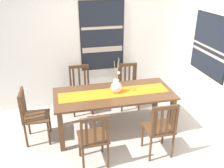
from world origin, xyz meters
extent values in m
cube|color=#B2A89E|center=(0.00, 0.00, -0.01)|extent=(6.40, 6.40, 0.03)
cube|color=silver|center=(0.00, 1.86, 1.35)|extent=(6.40, 0.12, 2.70)
cube|color=#51331E|center=(0.05, 0.63, 0.73)|extent=(2.04, 0.89, 0.03)
cube|color=#51331E|center=(-0.89, 0.27, 0.36)|extent=(0.08, 0.08, 0.71)
cube|color=#51331E|center=(0.99, 0.27, 0.36)|extent=(0.08, 0.08, 0.71)
cube|color=#51331E|center=(-0.89, 1.00, 0.36)|extent=(0.08, 0.08, 0.71)
cube|color=#51331E|center=(0.99, 1.00, 0.36)|extent=(0.08, 0.08, 0.71)
cube|color=orange|center=(0.05, 0.63, 0.75)|extent=(1.88, 0.36, 0.01)
ellipsoid|color=silver|center=(0.08, 0.64, 0.85)|extent=(0.19, 0.16, 0.21)
cylinder|color=silver|center=(0.08, 0.64, 0.97)|extent=(0.09, 0.09, 0.05)
cylinder|color=#997F5B|center=(0.08, 0.68, 1.14)|extent=(0.02, 0.11, 0.30)
cylinder|color=#997F5B|center=(0.08, 0.60, 1.13)|extent=(0.01, 0.09, 0.28)
cylinder|color=#997F5B|center=(0.10, 0.65, 1.18)|extent=(0.05, 0.03, 0.38)
cylinder|color=#997F5B|center=(0.12, 0.68, 1.16)|extent=(0.08, 0.10, 0.34)
sphere|color=silver|center=(0.11, 0.60, 1.13)|extent=(0.05, 0.05, 0.05)
cube|color=#4C301C|center=(0.56, -0.12, 0.46)|extent=(0.42, 0.42, 0.03)
cylinder|color=#4C301C|center=(0.39, 0.07, 0.22)|extent=(0.04, 0.04, 0.44)
cylinder|color=#4C301C|center=(0.75, 0.06, 0.22)|extent=(0.04, 0.04, 0.44)
cylinder|color=#4C301C|center=(0.38, -0.29, 0.22)|extent=(0.04, 0.04, 0.44)
cylinder|color=#4C301C|center=(0.74, -0.30, 0.22)|extent=(0.04, 0.04, 0.44)
cube|color=#4C301C|center=(0.38, -0.30, 0.71)|extent=(0.04, 0.04, 0.48)
cube|color=#4C301C|center=(0.74, -0.31, 0.71)|extent=(0.04, 0.04, 0.48)
cube|color=#4C301C|center=(0.56, -0.31, 0.92)|extent=(0.38, 0.04, 0.06)
cube|color=#4C301C|center=(0.42, -0.30, 0.69)|extent=(0.04, 0.02, 0.39)
cube|color=#4C301C|center=(0.52, -0.31, 0.69)|extent=(0.04, 0.02, 0.39)
cube|color=#4C301C|center=(0.61, -0.31, 0.69)|extent=(0.04, 0.02, 0.39)
cube|color=#4C301C|center=(0.70, -0.31, 0.69)|extent=(0.04, 0.02, 0.39)
cube|color=#4C301C|center=(-0.45, -0.11, 0.46)|extent=(0.43, 0.43, 0.03)
cylinder|color=#4C301C|center=(-0.64, 0.06, 0.22)|extent=(0.04, 0.04, 0.44)
cylinder|color=#4C301C|center=(-0.28, 0.07, 0.22)|extent=(0.04, 0.04, 0.44)
cylinder|color=#4C301C|center=(-0.63, -0.30, 0.22)|extent=(0.04, 0.04, 0.44)
cylinder|color=#4C301C|center=(-0.27, -0.29, 0.22)|extent=(0.04, 0.04, 0.44)
cube|color=#4C301C|center=(-0.63, -0.31, 0.69)|extent=(0.04, 0.04, 0.44)
cube|color=#4C301C|center=(-0.27, -0.30, 0.69)|extent=(0.04, 0.04, 0.44)
cube|color=#4C301C|center=(-0.45, -0.30, 0.88)|extent=(0.38, 0.05, 0.06)
cube|color=#4C301C|center=(-0.56, -0.31, 0.67)|extent=(0.04, 0.02, 0.35)
cube|color=#4C301C|center=(-0.45, -0.30, 0.67)|extent=(0.04, 0.02, 0.35)
cube|color=#4C301C|center=(-0.33, -0.30, 0.67)|extent=(0.04, 0.02, 0.35)
cube|color=#4C301C|center=(-1.27, 0.65, 0.46)|extent=(0.44, 0.44, 0.03)
cylinder|color=#4C301C|center=(-1.08, 0.82, 0.22)|extent=(0.04, 0.04, 0.44)
cylinder|color=#4C301C|center=(-1.10, 0.46, 0.22)|extent=(0.04, 0.04, 0.44)
cylinder|color=#4C301C|center=(-1.44, 0.84, 0.22)|extent=(0.04, 0.04, 0.44)
cylinder|color=#4C301C|center=(-1.46, 0.48, 0.22)|extent=(0.04, 0.04, 0.44)
cube|color=#4C301C|center=(-1.45, 0.84, 0.70)|extent=(0.04, 0.04, 0.47)
cube|color=#4C301C|center=(-1.47, 0.48, 0.70)|extent=(0.04, 0.04, 0.47)
cube|color=#4C301C|center=(-1.46, 0.66, 0.91)|extent=(0.05, 0.38, 0.06)
cube|color=#4C301C|center=(-1.46, 0.77, 0.69)|extent=(0.02, 0.04, 0.38)
cube|color=#4C301C|center=(-1.46, 0.66, 0.69)|extent=(0.02, 0.04, 0.38)
cube|color=#4C301C|center=(-1.47, 0.55, 0.69)|extent=(0.02, 0.04, 0.38)
cube|color=#4C301C|center=(-0.44, 1.41, 0.46)|extent=(0.43, 0.43, 0.03)
cylinder|color=#4C301C|center=(-0.26, 1.24, 0.22)|extent=(0.04, 0.04, 0.44)
cylinder|color=#4C301C|center=(-0.62, 1.23, 0.22)|extent=(0.04, 0.04, 0.44)
cylinder|color=#4C301C|center=(-0.27, 1.60, 0.22)|extent=(0.04, 0.04, 0.44)
cylinder|color=#4C301C|center=(-0.63, 1.59, 0.22)|extent=(0.04, 0.04, 0.44)
cube|color=#4C301C|center=(-0.27, 1.61, 0.71)|extent=(0.04, 0.04, 0.48)
cube|color=#4C301C|center=(-0.63, 1.60, 0.71)|extent=(0.04, 0.04, 0.48)
cube|color=#4C301C|center=(-0.45, 1.60, 0.91)|extent=(0.38, 0.04, 0.06)
cube|color=#4C301C|center=(-0.33, 1.61, 0.69)|extent=(0.04, 0.02, 0.39)
cube|color=#4C301C|center=(-0.45, 1.60, 0.69)|extent=(0.04, 0.02, 0.39)
cube|color=#4C301C|center=(-0.56, 1.60, 0.69)|extent=(0.04, 0.02, 0.39)
cube|color=#4C301C|center=(0.55, 1.38, 0.46)|extent=(0.45, 0.45, 0.03)
cylinder|color=#4C301C|center=(0.71, 1.19, 0.22)|extent=(0.04, 0.04, 0.44)
cylinder|color=#4C301C|center=(0.35, 1.22, 0.22)|extent=(0.04, 0.04, 0.44)
cylinder|color=#4C301C|center=(0.74, 1.55, 0.22)|extent=(0.04, 0.04, 0.44)
cylinder|color=#4C301C|center=(0.38, 1.57, 0.22)|extent=(0.04, 0.04, 0.44)
cube|color=#4C301C|center=(0.74, 1.56, 0.69)|extent=(0.04, 0.04, 0.44)
cube|color=#4C301C|center=(0.38, 1.58, 0.69)|extent=(0.04, 0.04, 0.44)
cube|color=#4C301C|center=(0.56, 1.57, 0.88)|extent=(0.38, 0.06, 0.06)
cube|color=#4C301C|center=(0.70, 1.56, 0.67)|extent=(0.04, 0.02, 0.35)
cube|color=#4C301C|center=(0.60, 1.57, 0.67)|extent=(0.04, 0.02, 0.35)
cube|color=#4C301C|center=(0.51, 1.58, 0.67)|extent=(0.04, 0.02, 0.35)
cube|color=#4C301C|center=(0.42, 1.58, 0.67)|extent=(0.04, 0.02, 0.35)
cube|color=black|center=(0.08, 1.80, 1.45)|extent=(0.89, 0.04, 1.40)
cube|color=black|center=(0.08, 1.78, 1.45)|extent=(0.86, 0.01, 1.37)
cube|color=#B2A893|center=(0.08, 1.77, 1.20)|extent=(0.83, 0.00, 0.06)
cube|color=#B2A893|center=(0.08, 1.77, 1.62)|extent=(0.83, 0.00, 0.05)
cube|color=#B2A893|center=(0.08, 1.77, 1.15)|extent=(0.83, 0.00, 0.04)
cube|color=black|center=(1.80, 0.69, 1.46)|extent=(0.04, 1.04, 1.07)
cube|color=black|center=(1.78, 0.69, 1.46)|extent=(0.01, 1.01, 1.04)
cube|color=#B2A893|center=(1.77, 0.69, 1.42)|extent=(0.00, 0.98, 0.04)
cube|color=#B2A893|center=(1.77, 0.69, 1.31)|extent=(0.00, 0.98, 0.05)
camera|label=1|loc=(-0.85, -3.02, 2.66)|focal=39.59mm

